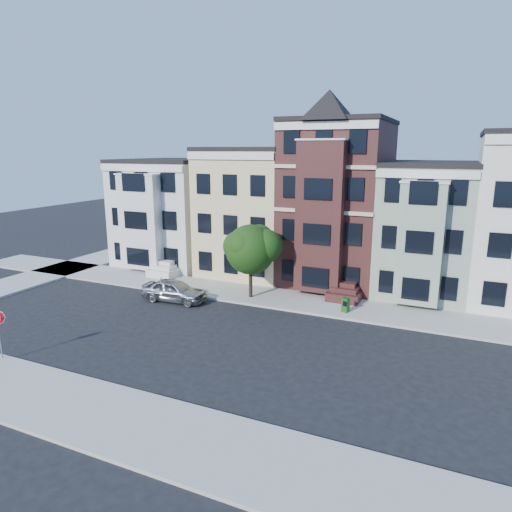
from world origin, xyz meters
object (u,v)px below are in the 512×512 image
at_px(parked_car, 174,290).
at_px(fire_hydrant, 160,284).
at_px(street_tree, 250,253).
at_px(newspaper_box, 346,305).

xyz_separation_m(parked_car, fire_hydrant, (-2.25, 1.53, -0.26)).
bearing_deg(street_tree, newspaper_box, -2.43).
bearing_deg(newspaper_box, street_tree, -163.57).
height_order(street_tree, parked_car, street_tree).
xyz_separation_m(newspaper_box, fire_hydrant, (-13.50, -0.77, -0.10)).
xyz_separation_m(street_tree, newspaper_box, (6.71, -0.28, -2.67)).
bearing_deg(newspaper_box, parked_car, -149.61).
height_order(parked_car, newspaper_box, parked_car).
bearing_deg(street_tree, fire_hydrant, -171.20).
distance_m(street_tree, newspaper_box, 7.23).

